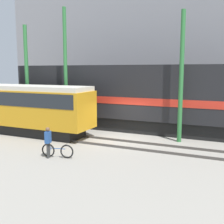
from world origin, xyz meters
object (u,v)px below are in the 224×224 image
person (48,139)px  utility_pole_right (181,78)px  utility_pole_left (27,77)px  utility_pole_center (66,70)px  bicycle (57,151)px  freight_locomotive (135,96)px  streetcar (15,106)px

person → utility_pole_right: 8.72m
utility_pole_left → utility_pole_center: bearing=-0.0°
person → utility_pole_center: utility_pole_center is taller
bicycle → utility_pole_right: (5.04, 5.88, 3.65)m
utility_pole_left → utility_pole_center: (3.63, -0.00, 0.50)m
utility_pole_center → utility_pole_right: utility_pole_center is taller
person → bicycle: bearing=30.2°
freight_locomotive → utility_pole_left: bearing=-165.1°
person → utility_pole_left: (-6.57, 6.11, 2.98)m
streetcar → freight_locomotive: bearing=30.2°
freight_locomotive → utility_pole_center: 5.42m
streetcar → utility_pole_left: utility_pole_left is taller
utility_pole_left → utility_pole_center: 3.66m
utility_pole_left → utility_pole_right: 12.01m
utility_pole_left → utility_pole_center: utility_pole_center is taller
utility_pole_right → streetcar: bearing=-169.1°
utility_pole_left → person: bearing=-42.9°
streetcar → person: streetcar is taller
freight_locomotive → streetcar: freight_locomotive is taller
freight_locomotive → bicycle: freight_locomotive is taller
freight_locomotive → person: bearing=-101.2°
utility_pole_right → freight_locomotive: bearing=150.1°
utility_pole_left → utility_pole_right: size_ratio=0.99×
streetcar → utility_pole_left: bearing=107.2°
streetcar → bicycle: streetcar is taller
person → utility_pole_center: 7.62m
utility_pole_center → utility_pole_right: size_ratio=1.11×
streetcar → bicycle: bearing=-30.4°
streetcar → bicycle: (6.28, -3.69, -1.60)m
bicycle → person: 0.76m
bicycle → freight_locomotive: bearing=81.3°
freight_locomotive → utility_pole_right: bearing=-29.9°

